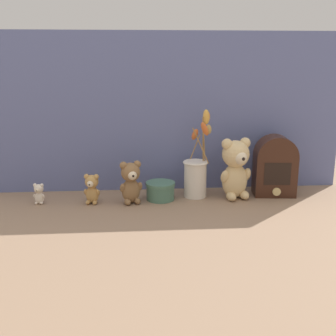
# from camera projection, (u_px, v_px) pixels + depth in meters

# --- Properties ---
(ground_plane) EXTENTS (4.00, 4.00, 0.00)m
(ground_plane) POSITION_uv_depth(u_px,v_px,m) (168.00, 201.00, 1.65)
(ground_plane) COLOR #8E7056
(backdrop_wall) EXTENTS (1.48, 0.02, 0.65)m
(backdrop_wall) POSITION_uv_depth(u_px,v_px,m) (165.00, 113.00, 1.73)
(backdrop_wall) COLOR slate
(backdrop_wall) RESTS_ON ground
(teddy_bear_large) EXTENTS (0.14, 0.12, 0.24)m
(teddy_bear_large) POSITION_uv_depth(u_px,v_px,m) (236.00, 167.00, 1.66)
(teddy_bear_large) COLOR #DBBC84
(teddy_bear_large) RESTS_ON ground
(teddy_bear_medium) EXTENTS (0.09, 0.08, 0.17)m
(teddy_bear_medium) POSITION_uv_depth(u_px,v_px,m) (131.00, 181.00, 1.61)
(teddy_bear_medium) COLOR olive
(teddy_bear_medium) RESTS_ON ground
(teddy_bear_small) EXTENTS (0.07, 0.06, 0.12)m
(teddy_bear_small) POSITION_uv_depth(u_px,v_px,m) (92.00, 188.00, 1.61)
(teddy_bear_small) COLOR tan
(teddy_bear_small) RESTS_ON ground
(teddy_bear_tiny) EXTENTS (0.04, 0.04, 0.08)m
(teddy_bear_tiny) POSITION_uv_depth(u_px,v_px,m) (39.00, 193.00, 1.61)
(teddy_bear_tiny) COLOR beige
(teddy_bear_tiny) RESTS_ON ground
(flower_vase) EXTENTS (0.11, 0.17, 0.36)m
(flower_vase) POSITION_uv_depth(u_px,v_px,m) (196.00, 173.00, 1.68)
(flower_vase) COLOR silver
(flower_vase) RESTS_ON ground
(vintage_radio) EXTENTS (0.17, 0.12, 0.25)m
(vintage_radio) POSITION_uv_depth(u_px,v_px,m) (275.00, 166.00, 1.70)
(vintage_radio) COLOR #381E14
(vintage_radio) RESTS_ON ground
(decorative_tin_tall) EXTENTS (0.12, 0.12, 0.07)m
(decorative_tin_tall) POSITION_uv_depth(u_px,v_px,m) (160.00, 191.00, 1.66)
(decorative_tin_tall) COLOR #47705B
(decorative_tin_tall) RESTS_ON ground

